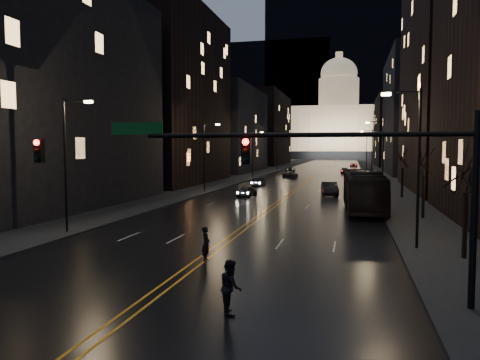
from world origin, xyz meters
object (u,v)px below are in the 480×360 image
Objects in this scene: traffic_signal at (310,165)px; pedestrian_b at (231,287)px; oncoming_car_b at (259,182)px; receding_car_a at (330,189)px; pedestrian_a at (206,244)px; bus at (364,191)px; oncoming_car_a at (247,191)px.

traffic_signal is 9.16× the size of pedestrian_b.
traffic_signal is at bearing -73.94° from pedestrian_b.
oncoming_car_b is 0.80× the size of receding_car_a.
receding_car_a is (-1.00, 39.40, -4.27)m from traffic_signal.
traffic_signal is 9.88× the size of pedestrian_a.
traffic_signal reaches higher than pedestrian_b.
traffic_signal reaches higher than receding_car_a.
bus is 28.69m from pedestrian_b.
pedestrian_b is at bearing -161.52° from pedestrian_a.
oncoming_car_b is (-11.84, 50.51, -4.44)m from traffic_signal.
oncoming_car_b is at bearing 126.94° from receding_car_a.
traffic_signal is at bearing -95.90° from receding_car_a.
bus is at bearing 84.35° from traffic_signal.
pedestrian_b is (-5.11, -28.21, -0.90)m from bus.
oncoming_car_a is 30.84m from pedestrian_a.
pedestrian_a reaches higher than oncoming_car_b.
oncoming_car_a is at bearing 141.56° from bus.
pedestrian_b reaches higher than pedestrian_a.
pedestrian_b is (-2.52, -2.00, -4.16)m from traffic_signal.
pedestrian_a is at bearing 1.60° from pedestrian_b.
oncoming_car_a is 38.28m from pedestrian_b.
traffic_signal reaches higher than oncoming_car_a.
pedestrian_b is at bearing 106.87° from oncoming_car_a.
traffic_signal is at bearing -137.13° from pedestrian_a.
oncoming_car_a is 10.09m from receding_car_a.
bus is 7.56× the size of pedestrian_a.
traffic_signal is 52.07m from oncoming_car_b.
bus reaches higher than pedestrian_b.
receding_car_a reaches higher than oncoming_car_b.
bus reaches higher than oncoming_car_b.
bus is 28.28m from oncoming_car_b.
pedestrian_a is 7.66m from pedestrian_b.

